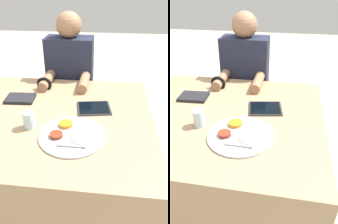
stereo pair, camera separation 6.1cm
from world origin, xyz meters
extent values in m
plane|color=#B2A893|center=(0.00, 0.00, 0.00)|extent=(12.00, 12.00, 0.00)
cube|color=#9E7F5B|center=(0.00, 0.00, 0.37)|extent=(1.16, 1.04, 0.75)
cylinder|color=#B7BABF|center=(0.15, -0.19, 0.75)|extent=(0.34, 0.34, 0.01)
cylinder|color=orange|center=(0.10, -0.11, 0.77)|extent=(0.07, 0.07, 0.02)
cylinder|color=maroon|center=(0.07, -0.21, 0.77)|extent=(0.07, 0.07, 0.02)
cylinder|color=beige|center=(0.21, -0.21, 0.76)|extent=(0.13, 0.13, 0.01)
cylinder|color=#B7BABF|center=(0.16, -0.28, 0.76)|extent=(0.13, 0.01, 0.01)
sphere|color=#B7BABF|center=(0.22, -0.28, 0.76)|extent=(0.02, 0.02, 0.02)
cube|color=silver|center=(-0.25, 0.16, 0.75)|extent=(0.19, 0.14, 0.01)
cube|color=black|center=(-0.25, 0.16, 0.76)|extent=(0.19, 0.14, 0.02)
cube|color=#28282D|center=(0.24, 0.10, 0.75)|extent=(0.23, 0.20, 0.01)
cube|color=black|center=(0.24, 0.10, 0.76)|extent=(0.20, 0.18, 0.00)
cube|color=black|center=(0.00, 0.64, 0.22)|extent=(0.33, 0.22, 0.44)
cube|color=#1E2338|center=(0.00, 0.64, 0.74)|extent=(0.37, 0.20, 0.61)
sphere|color=#936B4C|center=(0.00, 0.64, 1.14)|extent=(0.19, 0.19, 0.19)
cylinder|color=#936B4C|center=(-0.14, 0.42, 0.78)|extent=(0.07, 0.28, 0.07)
cylinder|color=#936B4C|center=(0.14, 0.42, 0.78)|extent=(0.07, 0.28, 0.07)
torus|color=black|center=(-0.14, 0.34, 0.78)|extent=(0.11, 0.02, 0.11)
cylinder|color=silver|center=(-0.09, -0.14, 0.80)|extent=(0.06, 0.06, 0.09)
camera|label=1|loc=(0.31, -1.05, 1.43)|focal=35.00mm
camera|label=2|loc=(0.37, -1.05, 1.43)|focal=35.00mm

